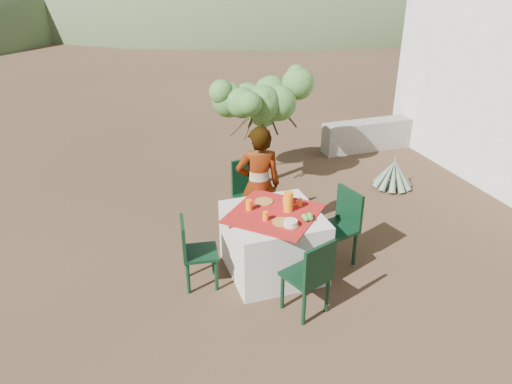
% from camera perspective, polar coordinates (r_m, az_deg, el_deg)
% --- Properties ---
extents(ground, '(160.00, 160.00, 0.00)m').
position_cam_1_polar(ground, '(5.72, 1.68, -10.75)').
color(ground, '#382A19').
rests_on(ground, ground).
extents(table, '(1.30, 1.30, 0.76)m').
position_cam_1_polar(table, '(5.78, 2.00, -5.73)').
color(table, beige).
rests_on(table, ground).
extents(chair_far, '(0.51, 0.51, 0.98)m').
position_cam_1_polar(chair_far, '(6.54, -0.53, -0.03)').
color(chair_far, black).
rests_on(chair_far, ground).
extents(chair_near, '(0.52, 0.52, 0.88)m').
position_cam_1_polar(chair_near, '(5.09, 6.31, -9.35)').
color(chair_near, black).
rests_on(chair_near, ground).
extents(chair_left, '(0.43, 0.43, 0.82)m').
position_cam_1_polar(chair_left, '(5.54, -7.15, -6.55)').
color(chair_left, black).
rests_on(chair_left, ground).
extents(chair_right, '(0.51, 0.51, 0.92)m').
position_cam_1_polar(chair_right, '(5.97, 9.68, -3.54)').
color(chair_right, black).
rests_on(chair_right, ground).
extents(person, '(0.62, 0.46, 1.55)m').
position_cam_1_polar(person, '(6.19, 0.29, 0.73)').
color(person, '#8C6651').
rests_on(person, ground).
extents(shrub_tree, '(1.37, 1.34, 1.61)m').
position_cam_1_polar(shrub_tree, '(7.68, 1.09, 9.89)').
color(shrub_tree, '#4D3726').
rests_on(shrub_tree, ground).
extents(agave, '(0.61, 0.62, 0.66)m').
position_cam_1_polar(agave, '(8.12, 15.42, 1.94)').
color(agave, slate).
rests_on(agave, ground).
extents(stone_wall, '(2.60, 0.35, 0.55)m').
position_cam_1_polar(stone_wall, '(9.80, 14.83, 6.56)').
color(stone_wall, gray).
rests_on(stone_wall, ground).
extents(plate_far, '(0.21, 0.21, 0.01)m').
position_cam_1_polar(plate_far, '(5.82, 0.90, -1.08)').
color(plate_far, brown).
rests_on(plate_far, table).
extents(plate_near, '(0.21, 0.21, 0.01)m').
position_cam_1_polar(plate_near, '(5.40, 2.95, -3.45)').
color(plate_near, brown).
rests_on(plate_near, table).
extents(glass_far, '(0.07, 0.07, 0.12)m').
position_cam_1_polar(glass_far, '(5.62, -0.79, -1.50)').
color(glass_far, orange).
rests_on(glass_far, table).
extents(glass_near, '(0.06, 0.06, 0.10)m').
position_cam_1_polar(glass_near, '(5.42, 1.09, -2.75)').
color(glass_near, orange).
rests_on(glass_near, table).
extents(juice_pitcher, '(0.11, 0.11, 0.23)m').
position_cam_1_polar(juice_pitcher, '(5.59, 3.72, -1.11)').
color(juice_pitcher, orange).
rests_on(juice_pitcher, table).
extents(bowl_plate, '(0.18, 0.18, 0.01)m').
position_cam_1_polar(bowl_plate, '(5.34, 3.97, -3.83)').
color(bowl_plate, brown).
rests_on(bowl_plate, table).
extents(white_bowl, '(0.15, 0.15, 0.05)m').
position_cam_1_polar(white_bowl, '(5.33, 3.98, -3.52)').
color(white_bowl, silver).
rests_on(white_bowl, bowl_plate).
extents(jar_left, '(0.06, 0.06, 0.09)m').
position_cam_1_polar(jar_left, '(5.73, 5.03, -1.20)').
color(jar_left, orange).
rests_on(jar_left, table).
extents(jar_right, '(0.07, 0.07, 0.11)m').
position_cam_1_polar(jar_right, '(5.80, 3.74, -0.69)').
color(jar_right, orange).
rests_on(jar_right, table).
extents(napkin_holder, '(0.09, 0.06, 0.10)m').
position_cam_1_polar(napkin_holder, '(5.73, 3.52, -1.09)').
color(napkin_holder, silver).
rests_on(napkin_holder, table).
extents(fruit_cluster, '(0.13, 0.12, 0.07)m').
position_cam_1_polar(fruit_cluster, '(5.46, 5.92, -2.87)').
color(fruit_cluster, '#4D9134').
rests_on(fruit_cluster, table).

